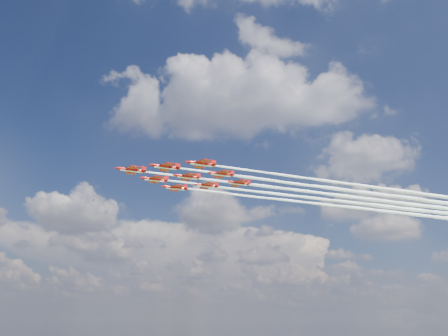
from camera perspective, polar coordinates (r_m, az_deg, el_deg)
The scene contains 9 objects.
jet_lead at distance 176.86m, azimuth 12.36°, elevation -3.21°, with size 130.84×87.74×2.66m.
jet_row2_port at distance 176.92m, azimuth 16.32°, elevation -2.89°, with size 130.84×87.74×2.66m.
jet_row2_starb at distance 188.17m, azimuth 13.57°, elevation -4.07°, with size 130.84×87.74×2.66m.
jet_row3_port at distance 177.83m, azimuth 20.26°, elevation -2.55°, with size 130.84×87.74×2.66m.
jet_row3_centre at distance 188.45m, azimuth 17.29°, elevation -3.76°, with size 130.84×87.74×2.66m.
jet_row3_starb at distance 199.58m, azimuth 14.64°, elevation -4.83°, with size 130.84×87.74×2.66m.
jet_row4_port at distance 189.52m, azimuth 20.99°, elevation -3.43°, with size 130.84×87.74×2.66m.
jet_row4_starb at distance 200.06m, azimuth 18.15°, elevation -4.53°, with size 130.84×87.74×2.66m.
jet_tail at distance 201.27m, azimuth 21.63°, elevation -4.22°, with size 130.84×87.74×2.66m.
Camera 1 is at (33.81, -140.82, 33.91)m, focal length 35.00 mm.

